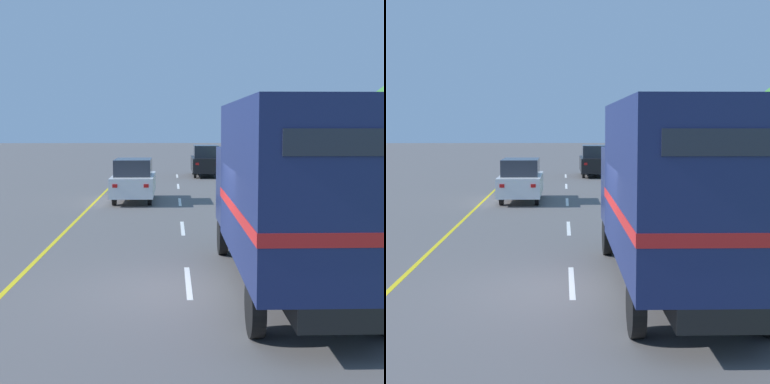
# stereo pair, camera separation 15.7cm
# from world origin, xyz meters

# --- Properties ---
(ground_plane) EXTENTS (200.00, 200.00, 0.00)m
(ground_plane) POSITION_xyz_m (0.00, 0.00, 0.00)
(ground_plane) COLOR #5B5959
(edge_line_yellow) EXTENTS (0.12, 56.47, 0.01)m
(edge_line_yellow) POSITION_xyz_m (-3.70, 11.65, 0.00)
(edge_line_yellow) COLOR yellow
(edge_line_yellow) RESTS_ON ground
(centre_dash_near) EXTENTS (0.12, 2.60, 0.01)m
(centre_dash_near) POSITION_xyz_m (0.00, 0.61, 0.00)
(centre_dash_near) COLOR white
(centre_dash_near) RESTS_ON ground
(centre_dash_mid_a) EXTENTS (0.12, 2.60, 0.01)m
(centre_dash_mid_a) POSITION_xyz_m (0.00, 7.21, 0.00)
(centre_dash_mid_a) COLOR white
(centre_dash_mid_a) RESTS_ON ground
(centre_dash_mid_b) EXTENTS (0.12, 2.60, 0.01)m
(centre_dash_mid_b) POSITION_xyz_m (0.00, 13.81, 0.00)
(centre_dash_mid_b) COLOR white
(centre_dash_mid_b) RESTS_ON ground
(centre_dash_far) EXTENTS (0.12, 2.60, 0.01)m
(centre_dash_far) POSITION_xyz_m (0.00, 20.41, 0.00)
(centre_dash_far) COLOR white
(centre_dash_far) RESTS_ON ground
(centre_dash_farthest) EXTENTS (0.12, 2.60, 0.01)m
(centre_dash_farthest) POSITION_xyz_m (0.00, 27.01, 0.00)
(centre_dash_farthest) COLOR white
(centre_dash_farthest) RESTS_ON ground
(horse_trailer_truck) EXTENTS (2.49, 8.03, 3.75)m
(horse_trailer_truck) POSITION_xyz_m (2.02, -0.32, 2.07)
(horse_trailer_truck) COLOR black
(horse_trailer_truck) RESTS_ON ground
(lead_car_white) EXTENTS (1.80, 4.18, 1.87)m
(lead_car_white) POSITION_xyz_m (-2.01, 14.05, 0.95)
(lead_car_white) COLOR black
(lead_car_white) RESTS_ON ground
(lead_car_black_ahead) EXTENTS (1.80, 4.50, 2.03)m
(lead_car_black_ahead) POSITION_xyz_m (1.86, 26.80, 1.01)
(lead_car_black_ahead) COLOR black
(lead_car_black_ahead) RESTS_ON ground
(highway_sign) EXTENTS (1.87, 0.09, 2.57)m
(highway_sign) POSITION_xyz_m (5.60, 5.40, 1.55)
(highway_sign) COLOR #9E9EA3
(highway_sign) RESTS_ON ground
(roadside_tree_far) EXTENTS (3.00, 3.00, 4.67)m
(roadside_tree_far) POSITION_xyz_m (9.24, 24.26, 3.15)
(roadside_tree_far) COLOR brown
(roadside_tree_far) RESTS_ON ground
(delineator_post) EXTENTS (0.08, 0.08, 0.95)m
(delineator_post) POSITION_xyz_m (4.38, 1.87, 0.51)
(delineator_post) COLOR white
(delineator_post) RESTS_ON ground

